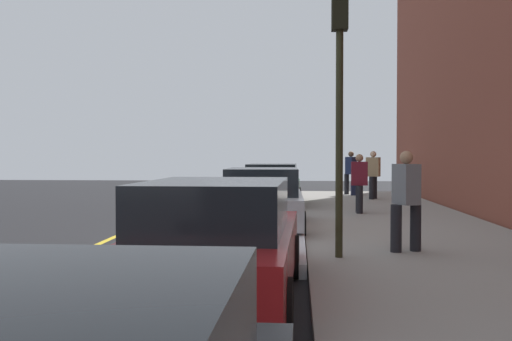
# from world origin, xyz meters

# --- Properties ---
(ground_plane) EXTENTS (56.00, 56.00, 0.00)m
(ground_plane) POSITION_xyz_m (0.00, 0.00, 0.00)
(ground_plane) COLOR black
(sidewalk) EXTENTS (28.00, 4.60, 0.15)m
(sidewalk) POSITION_xyz_m (0.00, -3.30, 0.07)
(sidewalk) COLOR gray
(sidewalk) RESTS_ON ground
(lane_stripe_centre) EXTENTS (28.00, 0.14, 0.01)m
(lane_stripe_centre) POSITION_xyz_m (0.00, 3.20, 0.00)
(lane_stripe_centre) COLOR gold
(lane_stripe_centre) RESTS_ON ground
(snow_bank_curb) EXTENTS (5.14, 0.56, 0.22)m
(snow_bank_curb) POSITION_xyz_m (-2.11, -0.70, 0.11)
(snow_bank_curb) COLOR white
(snow_bank_curb) RESTS_ON ground
(parked_car_red) EXTENTS (4.80, 1.97, 1.51)m
(parked_car_red) POSITION_xyz_m (-6.15, 0.12, 0.76)
(parked_car_red) COLOR black
(parked_car_red) RESTS_ON ground
(parked_car_silver) EXTENTS (4.26, 1.97, 1.51)m
(parked_car_silver) POSITION_xyz_m (0.38, -0.03, 0.76)
(parked_car_silver) COLOR black
(parked_car_silver) RESTS_ON ground
(parked_car_green) EXTENTS (4.73, 1.95, 1.51)m
(parked_car_green) POSITION_xyz_m (6.87, 0.02, 0.76)
(parked_car_green) COLOR black
(parked_car_green) RESTS_ON ground
(pedestrian_tan_coat) EXTENTS (0.57, 0.57, 1.81)m
(pedestrian_tan_coat) POSITION_xyz_m (9.29, -3.68, 1.12)
(pedestrian_tan_coat) COLOR black
(pedestrian_tan_coat) RESTS_ON sidewalk
(pedestrian_grey_coat) EXTENTS (0.54, 0.55, 1.74)m
(pedestrian_grey_coat) POSITION_xyz_m (-2.94, -2.71, 1.08)
(pedestrian_grey_coat) COLOR black
(pedestrian_grey_coat) RESTS_ON sidewalk
(pedestrian_burgundy_coat) EXTENTS (0.56, 0.47, 1.69)m
(pedestrian_burgundy_coat) POSITION_xyz_m (3.83, -2.60, 1.05)
(pedestrian_burgundy_coat) COLOR black
(pedestrian_burgundy_coat) RESTS_ON sidewalk
(pedestrian_navy_coat) EXTENTS (0.58, 0.54, 1.82)m
(pedestrian_navy_coat) POSITION_xyz_m (11.79, -3.07, 1.12)
(pedestrian_navy_coat) COLOR black
(pedestrian_navy_coat) RESTS_ON sidewalk
(traffic_light_pole) EXTENTS (0.35, 0.26, 4.38)m
(traffic_light_pole) POSITION_xyz_m (-3.59, -1.51, 3.11)
(traffic_light_pole) COLOR #2D2D19
(traffic_light_pole) RESTS_ON sidewalk
(rolling_suitcase) EXTENTS (0.34, 0.22, 0.87)m
(rolling_suitcase) POSITION_xyz_m (11.30, -3.15, 0.41)
(rolling_suitcase) COLOR #191E38
(rolling_suitcase) RESTS_ON sidewalk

